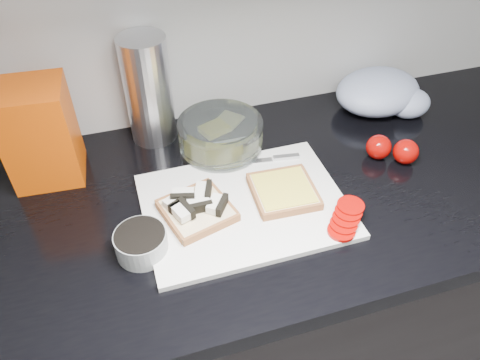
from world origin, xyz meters
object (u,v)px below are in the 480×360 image
at_px(cutting_board, 244,206).
at_px(glass_bowl, 221,137).
at_px(steel_canister, 148,90).
at_px(bread_bag, 40,133).

relative_size(cutting_board, glass_bowl, 2.10).
height_order(cutting_board, steel_canister, steel_canister).
height_order(cutting_board, bread_bag, bread_bag).
xyz_separation_m(glass_bowl, bread_bag, (-0.37, 0.03, 0.07)).
bearing_deg(glass_bowl, bread_bag, 175.09).
bearing_deg(glass_bowl, cutting_board, -91.35).
bearing_deg(steel_canister, bread_bag, -163.57).
relative_size(cutting_board, bread_bag, 1.87).
height_order(bread_bag, steel_canister, steel_canister).
distance_m(cutting_board, steel_canister, 0.34).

